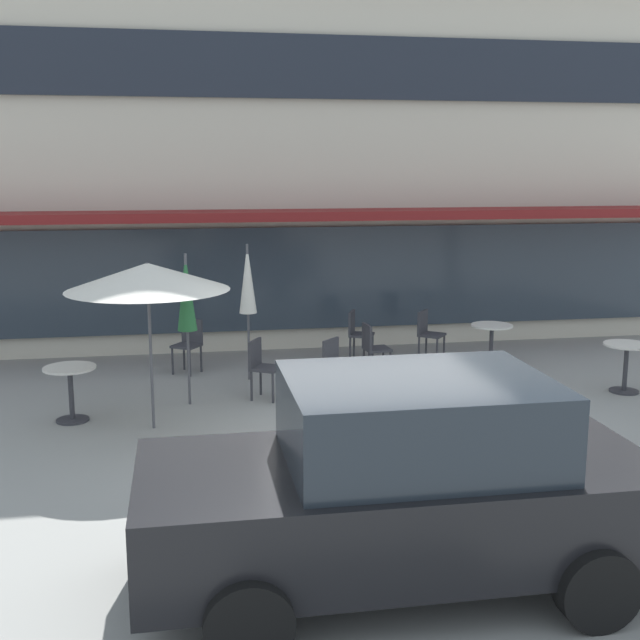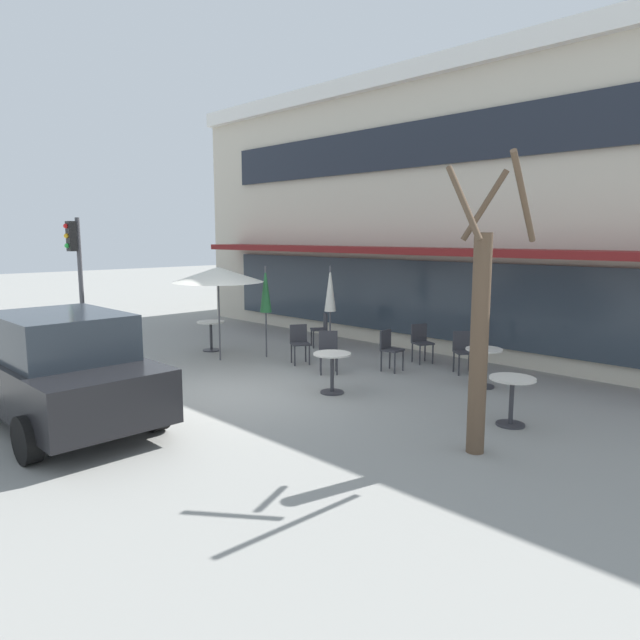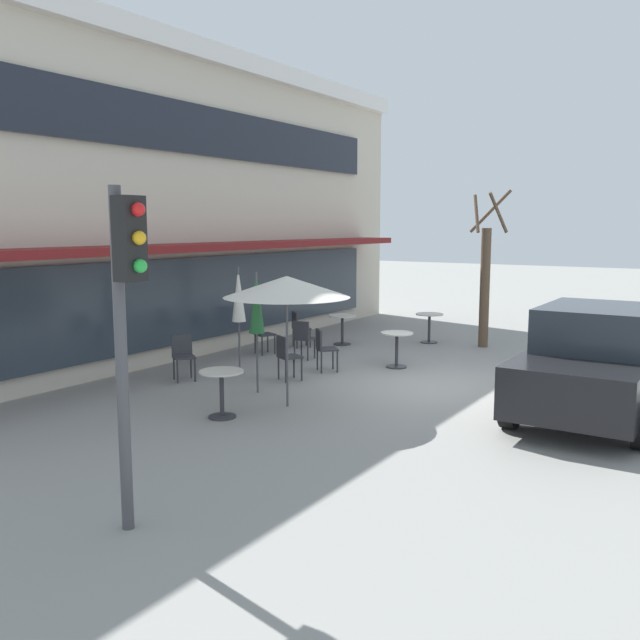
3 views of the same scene
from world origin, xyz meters
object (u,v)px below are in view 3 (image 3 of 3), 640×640
patio_umbrella_cream_folded (257,304)px  cafe_chair_2 (286,354)px  traffic_light_pole (126,302)px  parked_sedan (594,362)px  cafe_chair_1 (262,332)px  street_tree (485,279)px  patio_umbrella_corner_open (239,295)px  cafe_chair_4 (303,337)px  cafe_table_streetside (222,386)px  cafe_table_by_tree (429,323)px  cafe_chair_0 (299,326)px  patio_umbrella_green_folded (287,287)px  cafe_chair_3 (324,347)px  cafe_table_mid_patio (397,344)px  cafe_chair_5 (183,354)px  cafe_table_near_wall (342,325)px

patio_umbrella_cream_folded → cafe_chair_2: patio_umbrella_cream_folded is taller
patio_umbrella_cream_folded → traffic_light_pole: size_ratio=0.65×
traffic_light_pole → parked_sedan: bearing=-24.0°
patio_umbrella_cream_folded → cafe_chair_1: size_ratio=2.47×
street_tree → cafe_chair_1: bearing=133.1°
patio_umbrella_corner_open → cafe_chair_4: (2.00, -0.20, -1.10)m
cafe_table_streetside → street_tree: bearing=-9.3°
cafe_table_by_tree → cafe_chair_0: (-2.36, 2.48, 0.01)m
patio_umbrella_green_folded → street_tree: 7.32m
cafe_chair_3 → cafe_chair_2: bearing=171.3°
street_tree → cafe_table_mid_patio: bearing=168.1°
cafe_table_by_tree → cafe_chair_1: cafe_chair_1 is taller
cafe_chair_3 → cafe_chair_4: size_ratio=1.00×
cafe_table_mid_patio → cafe_chair_0: cafe_chair_0 is taller
cafe_table_streetside → cafe_chair_5: (1.61, 2.37, 0.01)m
cafe_chair_0 → cafe_chair_5: size_ratio=1.00×
patio_umbrella_green_folded → patio_umbrella_cream_folded: size_ratio=1.00×
cafe_table_by_tree → cafe_chair_5: cafe_chair_5 is taller
cafe_table_by_tree → cafe_table_mid_patio: size_ratio=1.00×
cafe_chair_2 → street_tree: (5.71, -1.99, 1.17)m
cafe_chair_2 → cafe_chair_1: bearing=47.2°
cafe_table_streetside → parked_sedan: (3.25, -4.92, 0.36)m
cafe_chair_3 → traffic_light_pole: size_ratio=0.26×
parked_sedan → street_tree: street_tree is taller
patio_umbrella_cream_folded → cafe_chair_0: 4.78m
cafe_table_near_wall → patio_umbrella_green_folded: 6.21m
cafe_chair_2 → cafe_chair_3: 1.11m
cafe_table_mid_patio → cafe_chair_4: size_ratio=0.85×
cafe_table_by_tree → parked_sedan: 6.97m
street_tree → patio_umbrella_cream_folded: bearing=164.5°
patio_umbrella_green_folded → cafe_chair_2: 2.43m
cafe_chair_3 → cafe_chair_5: same height
cafe_chair_2 → parked_sedan: 5.59m
cafe_table_by_tree → traffic_light_pole: bearing=-170.7°
cafe_chair_1 → traffic_light_pole: (-8.09, -4.59, 1.77)m
cafe_chair_0 → cafe_table_near_wall: bearing=-39.3°
cafe_chair_5 → cafe_table_by_tree: bearing=-19.8°
cafe_table_near_wall → street_tree: street_tree is taller
street_tree → traffic_light_pole: street_tree is taller
cafe_table_by_tree → cafe_chair_4: bearing=157.2°
cafe_chair_1 → cafe_chair_4: size_ratio=1.00×
patio_umbrella_cream_folded → traffic_light_pole: traffic_light_pole is taller
traffic_light_pole → cafe_chair_5: bearing=39.7°
parked_sedan → street_tree: (5.11, 3.55, 0.82)m
patio_umbrella_cream_folded → cafe_chair_2: 1.54m
patio_umbrella_corner_open → cafe_table_near_wall: bearing=0.4°
cafe_chair_3 → cafe_chair_4: (0.81, 1.06, 0.00)m
cafe_table_mid_patio → cafe_chair_1: 3.35m
cafe_table_near_wall → cafe_table_mid_patio: 2.97m
parked_sedan → street_tree: 6.28m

